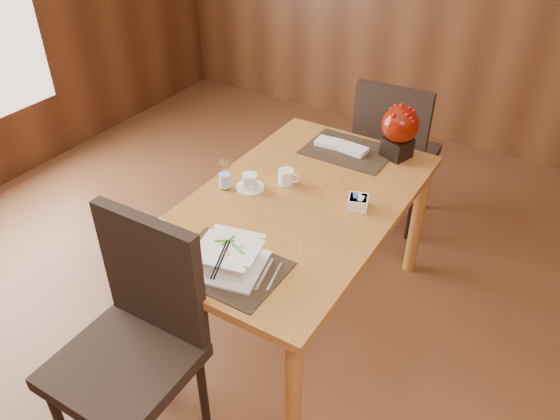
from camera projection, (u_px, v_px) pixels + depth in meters
The scene contains 14 objects.
ground at pixel (229, 395), 2.54m from camera, with size 6.00×6.00×0.00m, color brown.
dining_table at pixel (296, 217), 2.58m from camera, with size 0.90×1.50×0.75m.
placemat_near at pixel (226, 267), 2.14m from camera, with size 0.45×0.33×0.01m, color black.
placemat_far at pixel (348, 151), 2.91m from camera, with size 0.45×0.33×0.01m, color black.
soup_setting at pixel (230, 257), 2.11m from camera, with size 0.31×0.31×0.10m.
coffee_cup at pixel (250, 183), 2.59m from camera, with size 0.14×0.14×0.08m.
water_glass at pixel (225, 175), 2.57m from camera, with size 0.06×0.06×0.14m, color white.
creamer_jug at pixel (286, 177), 2.63m from camera, with size 0.10×0.10×0.07m, color white, non-canonical shape.
sugar_caddy at pixel (358, 202), 2.46m from camera, with size 0.09×0.09×0.05m, color white.
berry_decor at pixel (400, 129), 2.77m from camera, with size 0.19×0.19×0.28m.
napkins_far at pixel (343, 146), 2.91m from camera, with size 0.29×0.10×0.03m, color white, non-canonical shape.
bread_plate at pixel (157, 235), 2.30m from camera, with size 0.17×0.17×0.01m, color white.
near_chair at pixel (136, 331), 2.08m from camera, with size 0.49×0.50×1.05m.
far_chair at pixel (393, 147), 3.33m from camera, with size 0.49×0.49×1.00m.
Camera 1 is at (1.03, -1.22, 2.17)m, focal length 35.00 mm.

